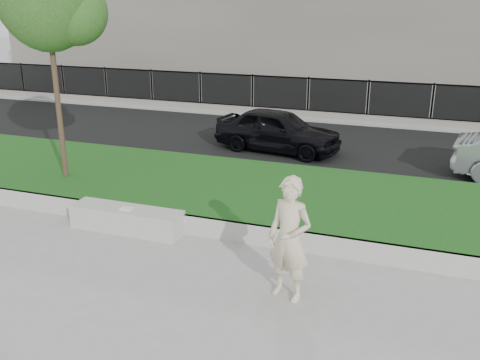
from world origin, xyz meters
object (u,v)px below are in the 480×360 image
at_px(stone_bench, 127,219).
at_px(man, 289,239).
at_px(car_dark, 278,130).
at_px(book, 127,209).

height_order(stone_bench, man, man).
xyz_separation_m(stone_bench, car_dark, (1.23, 6.48, 0.44)).
height_order(stone_bench, car_dark, car_dark).
bearing_deg(car_dark, book, 178.92).
xyz_separation_m(man, book, (-3.61, 1.30, -0.49)).
bearing_deg(car_dark, stone_bench, 178.53).
distance_m(stone_bench, book, 0.25).
bearing_deg(man, stone_bench, 176.45).
distance_m(man, car_dark, 8.18).
distance_m(stone_bench, man, 3.95).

